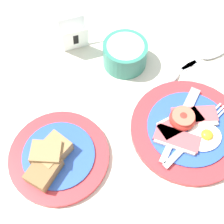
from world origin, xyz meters
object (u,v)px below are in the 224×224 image
(sugar_cup, at_px, (125,54))
(teaspoon_by_saucer, at_px, (205,57))
(number_card, at_px, (75,36))
(bread_plate, at_px, (56,157))
(breakfast_plate, at_px, (188,129))
(teaspoon_near_cup, at_px, (176,74))

(sugar_cup, height_order, teaspoon_by_saucer, sugar_cup)
(sugar_cup, bearing_deg, teaspoon_by_saucer, -19.30)
(number_card, bearing_deg, bread_plate, -112.00)
(sugar_cup, bearing_deg, bread_plate, -142.62)
(breakfast_plate, bearing_deg, teaspoon_near_cup, 71.12)
(breakfast_plate, relative_size, sugar_cup, 2.36)
(bread_plate, relative_size, teaspoon_near_cup, 1.01)
(sugar_cup, bearing_deg, breakfast_plate, -77.96)
(breakfast_plate, relative_size, bread_plate, 1.21)
(breakfast_plate, distance_m, sugar_cup, 0.22)
(bread_plate, distance_m, teaspoon_near_cup, 0.32)
(breakfast_plate, height_order, teaspoon_by_saucer, breakfast_plate)
(teaspoon_by_saucer, bearing_deg, sugar_cup, 155.95)
(breakfast_plate, bearing_deg, bread_plate, 170.22)
(breakfast_plate, height_order, number_card, number_card)
(number_card, bearing_deg, breakfast_plate, -60.79)
(sugar_cup, bearing_deg, teaspoon_near_cup, -41.00)
(sugar_cup, xyz_separation_m, teaspoon_by_saucer, (0.18, -0.06, -0.03))
(number_card, height_order, teaspoon_by_saucer, number_card)
(sugar_cup, distance_m, teaspoon_near_cup, 0.12)
(teaspoon_by_saucer, distance_m, teaspoon_near_cup, 0.09)
(breakfast_plate, height_order, bread_plate, bread_plate)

